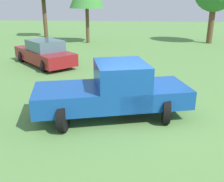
# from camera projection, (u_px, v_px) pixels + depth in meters

# --- Properties ---
(ground_plane) EXTENTS (80.00, 80.00, 0.00)m
(ground_plane) POSITION_uv_depth(u_px,v_px,m) (136.00, 117.00, 8.70)
(ground_plane) COLOR #5B8C47
(pickup_truck) EXTENTS (3.13, 5.28, 1.83)m
(pickup_truck) POSITION_uv_depth(u_px,v_px,m) (116.00, 89.00, 8.44)
(pickup_truck) COLOR black
(pickup_truck) RESTS_ON ground_plane
(sedan_near) EXTENTS (4.64, 4.62, 1.49)m
(sedan_near) POSITION_uv_depth(u_px,v_px,m) (44.00, 53.00, 15.40)
(sedan_near) COLOR black
(sedan_near) RESTS_ON ground_plane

